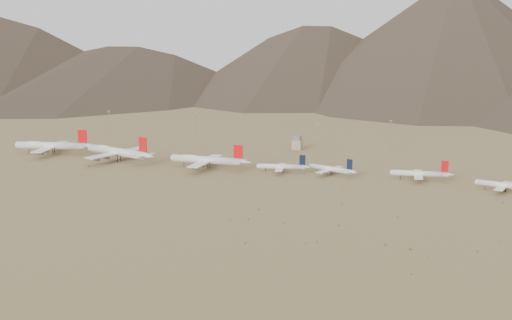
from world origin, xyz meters
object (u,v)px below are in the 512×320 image
at_px(widebody_east, 207,160).
at_px(narrowbody_b, 332,169).
at_px(widebody_centre, 118,152).
at_px(widebody_west, 52,146).
at_px(narrowbody_a, 283,167).
at_px(control_tower, 297,143).

bearing_deg(widebody_east, narrowbody_b, 4.67).
relative_size(widebody_centre, widebody_east, 1.11).
xyz_separation_m(widebody_west, widebody_east, (143.91, -5.19, -0.58)).
bearing_deg(widebody_west, narrowbody_b, -11.97).
xyz_separation_m(widebody_west, widebody_centre, (66.72, -5.09, 0.30)).
bearing_deg(narrowbody_a, widebody_east, 175.74).
bearing_deg(control_tower, widebody_west, -152.61).
xyz_separation_m(widebody_centre, narrowbody_a, (133.40, 7.87, -3.22)).
bearing_deg(narrowbody_b, widebody_west, -159.36).
distance_m(widebody_east, narrowbody_b, 92.33).
bearing_deg(narrowbody_b, widebody_centre, -156.95).
bearing_deg(narrowbody_b, control_tower, 140.25).
distance_m(widebody_east, control_tower, 106.72).
distance_m(widebody_west, narrowbody_b, 235.52).
distance_m(narrowbody_a, control_tower, 93.35).
xyz_separation_m(narrowbody_a, control_tower, (-17.89, 91.62, 1.08)).
relative_size(narrowbody_a, narrowbody_b, 1.01).
bearing_deg(widebody_centre, widebody_west, -169.90).
xyz_separation_m(widebody_centre, narrowbody_b, (168.68, 12.16, -3.14)).
bearing_deg(widebody_centre, control_tower, 55.20).
bearing_deg(widebody_centre, narrowbody_b, 18.59).
bearing_deg(narrowbody_b, narrowbody_a, -154.14).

